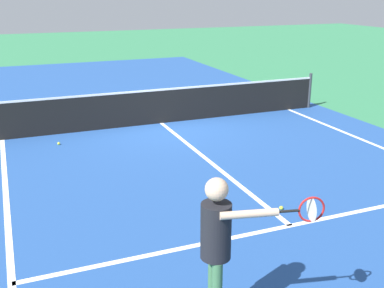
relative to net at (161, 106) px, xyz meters
The scene contains 9 objects.
ground_plane 0.49m from the net, ahead, with size 60.00×60.00×0.00m, color #337F51.
court_surface_inbounds 0.49m from the net, ahead, with size 10.62×24.40×0.00m, color #234C93.
line_sideline_left 7.24m from the net, 124.66° to the right, with size 0.10×11.89×0.01m, color white.
line_service_near 6.42m from the net, 90.00° to the right, with size 8.22×0.10×0.01m, color white.
line_center_service 3.24m from the net, 90.00° to the right, with size 0.10×6.40×0.01m, color white.
net is the anchor object (origin of this frame).
player_near 8.34m from the net, 104.16° to the right, with size 1.18×0.71×1.76m.
tennis_ball_mid_court 5.87m from the net, 88.28° to the right, with size 0.07×0.07×0.07m, color #CCE033.
tennis_ball_near_net 3.04m from the net, 162.58° to the right, with size 0.07×0.07×0.07m, color #CCE033.
Camera 1 is at (-3.90, -11.97, 3.54)m, focal length 44.23 mm.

